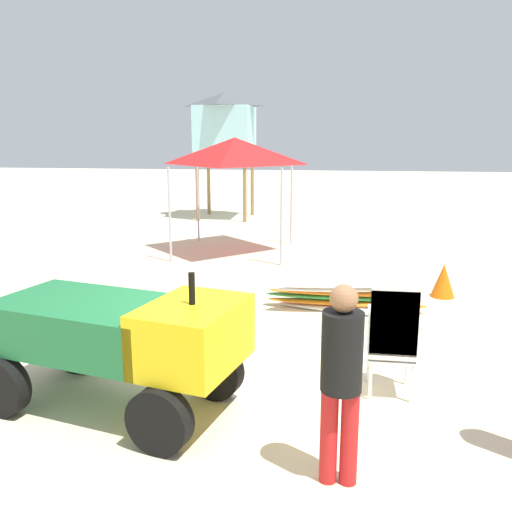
# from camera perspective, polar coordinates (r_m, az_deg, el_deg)

# --- Properties ---
(ground) EXTENTS (80.00, 80.00, 0.00)m
(ground) POSITION_cam_1_polar(r_m,az_deg,el_deg) (6.10, -2.98, -14.00)
(ground) COLOR beige
(utility_cart) EXTENTS (2.75, 1.79, 1.50)m
(utility_cart) POSITION_cam_1_polar(r_m,az_deg,el_deg) (5.61, -13.91, -8.05)
(utility_cart) COLOR #1E6B38
(utility_cart) RESTS_ON ground
(stacked_plastic_chairs) EXTENTS (0.48, 0.48, 1.29)m
(stacked_plastic_chairs) POSITION_cam_1_polar(r_m,az_deg,el_deg) (5.89, 14.06, -7.48)
(stacked_plastic_chairs) COLOR white
(stacked_plastic_chairs) RESTS_ON ground
(surfboard_pile) EXTENTS (2.56, 0.74, 0.48)m
(surfboard_pile) POSITION_cam_1_polar(r_m,az_deg,el_deg) (8.77, 9.17, -4.16)
(surfboard_pile) COLOR white
(surfboard_pile) RESTS_ON ground
(lifeguard_near_right) EXTENTS (0.32, 0.32, 1.64)m
(lifeguard_near_right) POSITION_cam_1_polar(r_m,az_deg,el_deg) (4.33, 8.89, -11.92)
(lifeguard_near_right) COLOR red
(lifeguard_near_right) RESTS_ON ground
(popup_canopy) EXTENTS (2.50, 2.50, 2.69)m
(popup_canopy) POSITION_cam_1_polar(r_m,az_deg,el_deg) (12.85, -2.23, 10.87)
(popup_canopy) COLOR #B2B2B7
(popup_canopy) RESTS_ON ground
(lifeguard_tower) EXTENTS (1.98, 1.98, 4.13)m
(lifeguard_tower) POSITION_cam_1_polar(r_m,az_deg,el_deg) (18.49, -3.24, 13.27)
(lifeguard_tower) COLOR olive
(lifeguard_tower) RESTS_ON ground
(traffic_cone_near) EXTENTS (0.41, 0.41, 0.58)m
(traffic_cone_near) POSITION_cam_1_polar(r_m,az_deg,el_deg) (9.92, 18.96, -2.43)
(traffic_cone_near) COLOR orange
(traffic_cone_near) RESTS_ON ground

